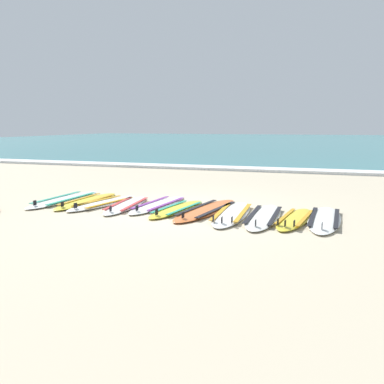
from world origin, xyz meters
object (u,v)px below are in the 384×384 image
at_px(surfboard_1, 87,201).
at_px(surfboard_0, 64,199).
at_px(surfboard_10, 324,219).
at_px(surfboard_8, 264,216).
at_px(surfboard_4, 159,205).
at_px(surfboard_9, 295,219).
at_px(surfboard_6, 207,210).
at_px(surfboard_5, 177,209).
at_px(surfboard_7, 232,213).
at_px(surfboard_3, 127,205).
at_px(surfboard_2, 104,203).

bearing_deg(surfboard_1, surfboard_0, 177.86).
bearing_deg(surfboard_10, surfboard_8, -173.57).
xyz_separation_m(surfboard_4, surfboard_8, (2.39, -0.47, -0.00)).
bearing_deg(surfboard_8, surfboard_9, -2.21).
xyz_separation_m(surfboard_6, surfboard_8, (1.22, -0.25, 0.00)).
bearing_deg(surfboard_5, surfboard_4, 150.26).
height_order(surfboard_4, surfboard_7, same).
bearing_deg(surfboard_0, surfboard_7, -4.35).
bearing_deg(surfboard_10, surfboard_7, -178.08).
distance_m(surfboard_5, surfboard_8, 1.84).
distance_m(surfboard_4, surfboard_6, 1.19).
height_order(surfboard_4, surfboard_8, same).
bearing_deg(surfboard_3, surfboard_10, -1.16).
relative_size(surfboard_0, surfboard_3, 1.14).
relative_size(surfboard_3, surfboard_10, 0.91).
xyz_separation_m(surfboard_1, surfboard_10, (5.27, -0.23, -0.00)).
xyz_separation_m(surfboard_2, surfboard_6, (2.43, -0.00, -0.00)).
height_order(surfboard_0, surfboard_4, same).
height_order(surfboard_1, surfboard_6, same).
relative_size(surfboard_1, surfboard_9, 1.10).
bearing_deg(surfboard_5, surfboard_2, 176.88).
xyz_separation_m(surfboard_1, surfboard_5, (2.31, -0.21, 0.00)).
bearing_deg(surfboard_8, surfboard_3, 176.04).
distance_m(surfboard_4, surfboard_8, 2.44).
relative_size(surfboard_1, surfboard_6, 0.87).
bearing_deg(surfboard_0, surfboard_6, -2.16).
bearing_deg(surfboard_7, surfboard_10, 1.92).
xyz_separation_m(surfboard_5, surfboard_9, (2.43, -0.18, 0.00)).
bearing_deg(surfboard_9, surfboard_8, 177.79).
distance_m(surfboard_9, surfboard_10, 0.55).
bearing_deg(surfboard_9, surfboard_6, 171.49).
bearing_deg(surfboard_9, surfboard_1, 175.39).
distance_m(surfboard_2, surfboard_10, 4.77).
bearing_deg(surfboard_7, surfboard_2, 176.51).
distance_m(surfboard_1, surfboard_7, 3.52).
height_order(surfboard_2, surfboard_9, same).
bearing_deg(surfboard_10, surfboard_4, 174.44).
relative_size(surfboard_4, surfboard_7, 0.94).
distance_m(surfboard_4, surfboard_10, 3.53).
height_order(surfboard_0, surfboard_1, same).
bearing_deg(surfboard_4, surfboard_8, -11.08).
bearing_deg(surfboard_9, surfboard_2, 176.31).
height_order(surfboard_0, surfboard_6, same).
distance_m(surfboard_3, surfboard_5, 1.22).
bearing_deg(surfboard_10, surfboard_9, -164.27).
height_order(surfboard_5, surfboard_10, same).
height_order(surfboard_1, surfboard_8, same).
bearing_deg(surfboard_2, surfboard_6, -0.05).
xyz_separation_m(surfboard_5, surfboard_7, (1.20, -0.08, 0.00)).
bearing_deg(surfboard_2, surfboard_0, 173.38).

